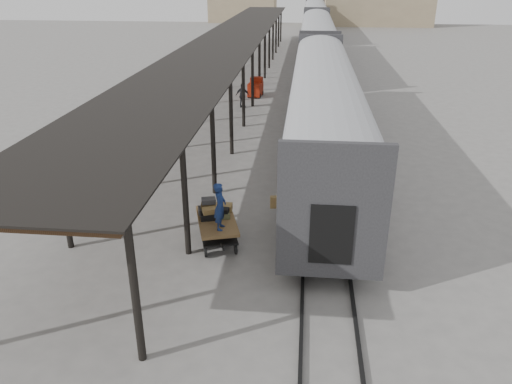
{
  "coord_description": "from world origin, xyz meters",
  "views": [
    {
      "loc": [
        2.35,
        -16.13,
        8.65
      ],
      "look_at": [
        0.77,
        -0.56,
        1.7
      ],
      "focal_mm": 35.0,
      "sensor_mm": 36.0,
      "label": 1
    }
  ],
  "objects_px": {
    "luggage_tug": "(256,88)",
    "porter": "(220,206)",
    "baggage_cart": "(217,225)",
    "pedestrian": "(243,96)"
  },
  "relations": [
    {
      "from": "luggage_tug",
      "to": "porter",
      "type": "relative_size",
      "value": 1.01
    },
    {
      "from": "porter",
      "to": "pedestrian",
      "type": "height_order",
      "value": "porter"
    },
    {
      "from": "baggage_cart",
      "to": "pedestrian",
      "type": "bearing_deg",
      "value": 77.86
    },
    {
      "from": "baggage_cart",
      "to": "luggage_tug",
      "type": "relative_size",
      "value": 1.63
    },
    {
      "from": "baggage_cart",
      "to": "porter",
      "type": "xyz_separation_m",
      "value": [
        0.25,
        -0.65,
        1.02
      ]
    },
    {
      "from": "baggage_cart",
      "to": "luggage_tug",
      "type": "height_order",
      "value": "luggage_tug"
    },
    {
      "from": "porter",
      "to": "luggage_tug",
      "type": "bearing_deg",
      "value": 5.02
    },
    {
      "from": "luggage_tug",
      "to": "porter",
      "type": "distance_m",
      "value": 22.79
    },
    {
      "from": "luggage_tug",
      "to": "pedestrian",
      "type": "height_order",
      "value": "pedestrian"
    },
    {
      "from": "baggage_cart",
      "to": "porter",
      "type": "bearing_deg",
      "value": -85.56
    }
  ]
}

